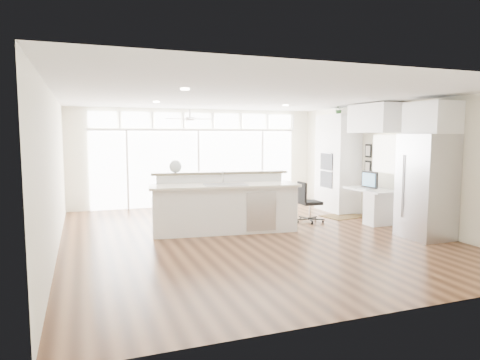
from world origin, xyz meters
name	(u,v)px	position (x,y,z in m)	size (l,w,h in m)	color
floor	(249,236)	(0.00, 0.00, -0.01)	(7.00, 8.00, 0.02)	#412414
ceiling	(250,97)	(0.00, 0.00, 2.70)	(7.00, 8.00, 0.02)	silver
wall_back	(198,157)	(0.00, 4.00, 1.35)	(7.00, 0.04, 2.70)	white
wall_front	(386,194)	(0.00, -4.00, 1.35)	(7.00, 0.04, 2.70)	white
wall_left	(54,173)	(-3.50, 0.00, 1.35)	(0.04, 8.00, 2.70)	white
wall_right	(395,163)	(3.50, 0.00, 1.35)	(0.04, 8.00, 2.70)	white
glass_wall	(198,168)	(0.00, 3.94, 1.05)	(5.80, 0.06, 2.08)	white
transom_row	(198,121)	(0.00, 3.94, 2.38)	(5.90, 0.06, 0.40)	white
desk_window	(385,154)	(3.46, 0.30, 1.55)	(0.04, 0.85, 0.85)	white
ceiling_fan	(190,115)	(-0.50, 2.80, 2.48)	(1.16, 1.16, 0.32)	white
recessed_lights	(246,99)	(0.00, 0.20, 2.68)	(3.40, 3.00, 0.02)	white
oven_cabinet	(338,163)	(3.17, 1.80, 1.25)	(0.64, 1.20, 2.50)	white
desk_nook	(372,205)	(3.13, 0.30, 0.38)	(0.72, 1.30, 0.76)	white
upper_cabinets	(376,118)	(3.17, 0.30, 2.35)	(0.64, 1.30, 0.64)	white
refrigerator	(427,186)	(3.11, -1.35, 1.00)	(0.76, 0.90, 2.00)	#B6B6BB
fridge_cabinet	(432,118)	(3.17, -1.35, 2.30)	(0.64, 0.90, 0.60)	white
framed_photos	(368,159)	(3.46, 0.92, 1.40)	(0.06, 0.22, 0.80)	black
kitchen_island	(224,203)	(-0.36, 0.49, 0.60)	(3.03, 1.14, 1.20)	white
rug	(343,216)	(2.88, 1.05, 0.01)	(0.97, 0.70, 0.01)	#372611
office_chair	(310,202)	(1.77, 0.74, 0.46)	(0.48, 0.44, 0.92)	black
fishbowl	(175,166)	(-1.25, 1.01, 1.33)	(0.26, 0.26, 0.26)	silver
monitor	(370,180)	(3.05, 0.30, 0.97)	(0.08, 0.51, 0.42)	black
keyboard	(363,189)	(2.88, 0.30, 0.77)	(0.11, 0.30, 0.02)	silver
potted_plant	(339,110)	(3.17, 1.80, 2.61)	(0.25, 0.27, 0.21)	#2E6129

